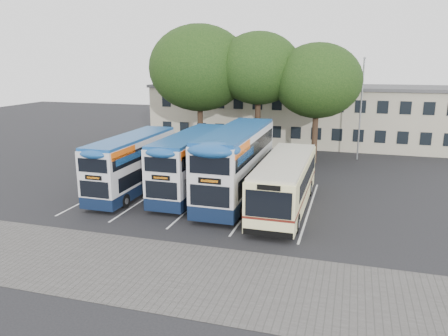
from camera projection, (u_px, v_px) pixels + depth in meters
name	position (u px, v px, depth m)	size (l,w,h in m)	color
ground	(237.00, 234.00, 22.75)	(120.00, 120.00, 0.00)	black
paving_strip	(161.00, 272.00, 18.66)	(40.00, 6.00, 0.01)	#595654
bay_lines	(201.00, 199.00, 28.44)	(14.12, 11.00, 0.01)	silver
depot_building	(301.00, 114.00, 47.10)	(32.40, 8.40, 6.20)	#AFA28D
lamp_post	(361.00, 103.00, 38.45)	(0.25, 1.05, 9.06)	gray
tree_left	(200.00, 68.00, 39.46)	(9.12, 9.12, 11.97)	black
tree_mid	(259.00, 68.00, 38.07)	(7.41, 7.41, 11.24)	black
tree_right	(317.00, 81.00, 36.78)	(7.43, 7.43, 10.26)	black
bus_dd_left	(133.00, 162.00, 29.35)	(2.27, 9.35, 3.89)	#0E1B35
bus_dd_mid	(192.00, 161.00, 29.16)	(2.37, 9.77, 4.07)	#0E1B35
bus_dd_right	(237.00, 161.00, 27.98)	(2.67, 10.99, 4.58)	#0E1B35
bus_single	(285.00, 181.00, 26.16)	(2.67, 10.48, 3.13)	#FEF6A9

